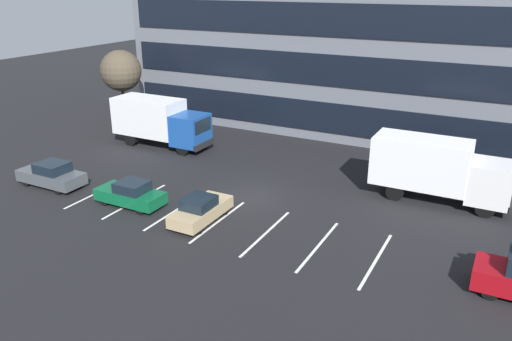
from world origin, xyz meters
TOP-DOWN VIEW (x-y plane):
  - ground_plane at (0.00, 0.00)m, footprint 120.00×120.00m
  - office_building at (0.00, 17.95)m, footprint 36.53×11.98m
  - lot_markings at (0.00, -3.67)m, footprint 16.94×5.40m
  - box_truck_blue at (-10.71, 5.30)m, footprint 7.66×2.54m
  - box_truck_white at (9.52, 4.46)m, footprint 7.65×2.53m
  - sedan_charcoal at (-11.60, -4.26)m, footprint 4.27×1.79m
  - sedan_forest at (-5.42, -4.21)m, footprint 3.99×1.67m
  - sedan_tan at (-0.84, -4.07)m, footprint 1.64×3.91m
  - bare_tree at (-17.00, 8.48)m, footprint 3.43×3.43m

SIDE VIEW (x-z plane):
  - ground_plane at x=0.00m, z-range 0.00..0.00m
  - lot_markings at x=0.00m, z-range 0.00..0.01m
  - sedan_tan at x=-0.84m, z-range -0.04..1.36m
  - sedan_forest at x=-5.42m, z-range -0.04..1.39m
  - sedan_charcoal at x=-11.60m, z-range -0.04..1.49m
  - box_truck_white at x=9.52m, z-range 0.22..3.77m
  - box_truck_blue at x=-10.71m, z-range 0.22..3.78m
  - bare_tree at x=-17.00m, z-range 1.48..7.91m
  - office_building at x=0.00m, z-range 0.00..14.40m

